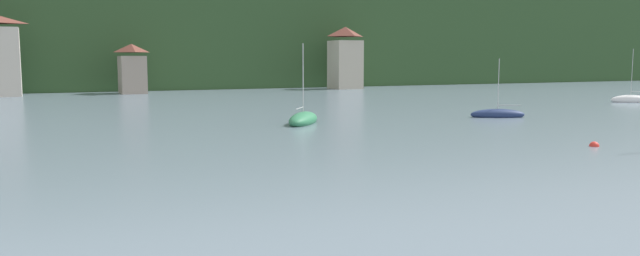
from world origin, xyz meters
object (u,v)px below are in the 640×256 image
Objects in this scene: sailboat_far_6 at (631,100)px; mooring_buoy_near at (594,146)px; shore_building_westcentral at (132,69)px; sailboat_far_2 at (303,120)px; sailboat_far_4 at (498,115)px; shore_building_central at (345,59)px.

sailboat_far_6 reaches higher than mooring_buoy_near.
sailboat_far_2 is at bearing -82.90° from shore_building_westcentral.
sailboat_far_2 is at bearing 17.01° from sailboat_far_4.
sailboat_far_4 is at bearing -102.55° from shore_building_central.
shore_building_central is 1.96× the size of sailboat_far_4.
shore_building_central is at bearing -0.41° from shore_building_westcentral.
shore_building_westcentral is 0.69× the size of shore_building_central.
shore_building_central reaches higher than sailboat_far_4.
shore_building_central is 43.56m from sailboat_far_6.
shore_building_westcentral is 53.53m from sailboat_far_4.
sailboat_far_2 is 41.61m from sailboat_far_6.
sailboat_far_2 reaches higher than mooring_buoy_near.
mooring_buoy_near is (9.70, -17.48, -0.27)m from sailboat_far_2.
shore_building_central is at bearing -40.58° from sailboat_far_6.
sailboat_far_2 is 20.00m from mooring_buoy_near.
mooring_buoy_near is (-6.58, -15.34, -0.22)m from sailboat_far_4.
shore_building_central is 53.81m from sailboat_far_2.
sailboat_far_2 reaches higher than sailboat_far_4.
mooring_buoy_near is (-31.56, -22.83, -0.26)m from sailboat_far_6.
sailboat_far_4 is at bearing 47.01° from sailboat_far_6.
shore_building_central is 49.83m from sailboat_far_4.
sailboat_far_2 is (-27.06, -46.29, -4.49)m from shore_building_central.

